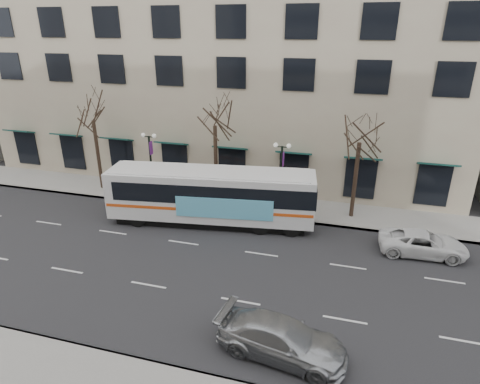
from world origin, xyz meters
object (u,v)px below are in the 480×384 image
(city_bus, at_px, (212,195))
(white_pickup, at_px, (423,243))
(tree_far_mid, at_px, (215,112))
(silver_car, at_px, (282,339))
(lamp_post_right, at_px, (281,175))
(tree_far_right, at_px, (361,128))
(tree_far_left, at_px, (91,108))
(lamp_post_left, at_px, (151,163))

(city_bus, bearing_deg, white_pickup, -10.52)
(tree_far_mid, relative_size, silver_car, 1.59)
(tree_far_mid, xyz_separation_m, city_bus, (0.85, -3.27, -4.86))
(lamp_post_right, bearing_deg, tree_far_right, 6.85)
(tree_far_right, xyz_separation_m, white_pickup, (4.15, -3.86, -5.73))
(tree_far_right, bearing_deg, white_pickup, -42.94)
(tree_far_left, relative_size, lamp_post_right, 1.60)
(lamp_post_right, xyz_separation_m, white_pickup, (9.14, -3.26, -2.25))
(city_bus, distance_m, white_pickup, 13.38)
(tree_far_right, xyz_separation_m, lamp_post_left, (-14.99, -0.60, -3.48))
(tree_far_left, bearing_deg, white_pickup, -9.08)
(lamp_post_left, bearing_deg, tree_far_left, 173.17)
(silver_car, bearing_deg, white_pickup, -25.30)
(lamp_post_right, xyz_separation_m, city_bus, (-4.16, -2.67, -0.90))
(city_bus, bearing_deg, tree_far_right, 11.67)
(silver_car, height_order, white_pickup, silver_car)
(tree_far_mid, height_order, lamp_post_right, tree_far_mid)
(tree_far_right, height_order, silver_car, tree_far_right)
(silver_car, relative_size, white_pickup, 1.08)
(tree_far_right, height_order, lamp_post_left, tree_far_right)
(tree_far_left, distance_m, silver_car, 23.16)
(tree_far_mid, bearing_deg, white_pickup, -15.25)
(lamp_post_right, relative_size, silver_car, 0.97)
(lamp_post_left, xyz_separation_m, city_bus, (5.84, -2.67, -0.90))
(tree_far_mid, bearing_deg, tree_far_left, -180.00)
(tree_far_right, bearing_deg, tree_far_mid, 180.00)
(white_pickup, bearing_deg, silver_car, 144.27)
(tree_far_mid, relative_size, lamp_post_left, 1.64)
(tree_far_left, distance_m, tree_far_mid, 10.00)
(lamp_post_left, relative_size, silver_car, 0.97)
(lamp_post_right, height_order, silver_car, lamp_post_right)
(city_bus, bearing_deg, silver_car, -65.88)
(lamp_post_left, height_order, silver_car, lamp_post_left)
(lamp_post_right, bearing_deg, tree_far_mid, 173.17)
(tree_far_mid, xyz_separation_m, lamp_post_right, (5.01, -0.60, -3.96))
(white_pickup, bearing_deg, tree_far_left, 78.49)
(tree_far_left, xyz_separation_m, white_pickup, (24.15, -3.86, -6.01))
(tree_far_right, height_order, white_pickup, tree_far_right)
(tree_far_left, relative_size, silver_car, 1.55)
(tree_far_left, height_order, lamp_post_left, tree_far_left)
(lamp_post_left, xyz_separation_m, white_pickup, (19.14, -3.26, -2.25))
(city_bus, bearing_deg, lamp_post_left, 147.45)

